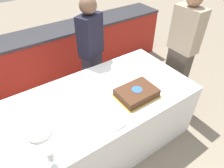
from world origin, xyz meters
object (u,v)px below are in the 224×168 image
Objects in this scene: plate_stack at (39,132)px; person_seated_right at (181,54)px; wine_glass at (50,156)px; cake at (137,93)px; person_cutting_cake at (91,53)px.

plate_stack is 2.01m from person_seated_right.
plate_stack is 0.36m from wine_glass.
person_seated_right reaches higher than cake.
person_cutting_cake is at bearing 39.87° from plate_stack.
cake is 2.71× the size of wine_glass.
plate_stack is at bearing -86.84° from person_seated_right.
plate_stack is at bearing 88.57° from wine_glass.
person_cutting_cake is (1.06, 1.23, -0.05)m from wine_glass.
cake is 2.07× the size of plate_stack.
plate_stack is 0.13× the size of person_seated_right.
cake is 0.27× the size of person_seated_right.
plate_stack is 1.31× the size of wine_glass.
person_seated_right is (2.00, 0.11, 0.09)m from plate_stack.
person_cutting_cake is at bearing -128.94° from person_seated_right.
plate_stack is (-1.05, 0.11, -0.02)m from cake.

